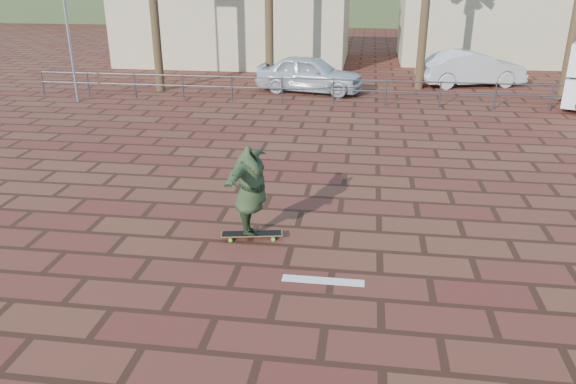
# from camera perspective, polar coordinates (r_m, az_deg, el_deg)

# --- Properties ---
(ground) EXTENTS (120.00, 120.00, 0.00)m
(ground) POSITION_cam_1_polar(r_m,az_deg,el_deg) (10.79, 0.38, -5.48)
(ground) COLOR brown
(ground) RESTS_ON ground
(paint_stripe) EXTENTS (1.40, 0.22, 0.01)m
(paint_stripe) POSITION_cam_1_polar(r_m,az_deg,el_deg) (9.68, 3.57, -8.97)
(paint_stripe) COLOR white
(paint_stripe) RESTS_ON ground
(guardrail) EXTENTS (24.06, 0.06, 1.00)m
(guardrail) POSITION_cam_1_polar(r_m,az_deg,el_deg) (21.95, 4.65, 10.63)
(guardrail) COLOR #47494F
(guardrail) RESTS_ON ground
(building_west) EXTENTS (12.60, 7.60, 4.50)m
(building_west) POSITION_cam_1_polar(r_m,az_deg,el_deg) (32.43, -5.18, 17.13)
(building_west) COLOR beige
(building_west) RESTS_ON ground
(building_east) EXTENTS (10.60, 6.60, 5.00)m
(building_east) POSITION_cam_1_polar(r_m,az_deg,el_deg) (34.24, 20.23, 16.63)
(building_east) COLOR beige
(building_east) RESTS_ON ground
(longboard) EXTENTS (1.23, 0.48, 0.12)m
(longboard) POSITION_cam_1_polar(r_m,az_deg,el_deg) (11.04, -3.70, -4.30)
(longboard) COLOR olive
(longboard) RESTS_ON ground
(skateboarder) EXTENTS (0.76, 2.23, 1.78)m
(skateboarder) POSITION_cam_1_polar(r_m,az_deg,el_deg) (10.66, -3.82, 0.10)
(skateboarder) COLOR #2C3C20
(skateboarder) RESTS_ON longboard
(car_silver) EXTENTS (4.74, 2.63, 1.53)m
(car_silver) POSITION_cam_1_polar(r_m,az_deg,el_deg) (24.10, 2.25, 11.90)
(car_silver) COLOR silver
(car_silver) RESTS_ON ground
(car_white) EXTENTS (4.89, 2.82, 1.52)m
(car_white) POSITION_cam_1_polar(r_m,az_deg,el_deg) (26.72, 18.13, 11.85)
(car_white) COLOR silver
(car_white) RESTS_ON ground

